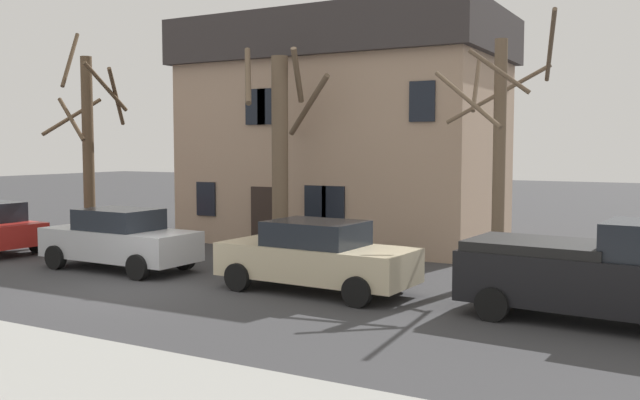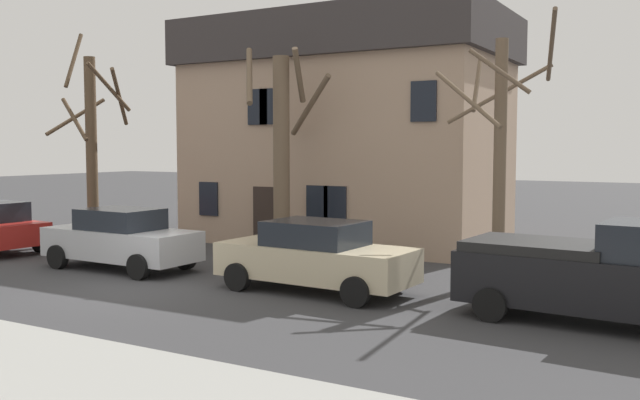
% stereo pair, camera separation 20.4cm
% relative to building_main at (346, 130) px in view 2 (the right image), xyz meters
% --- Properties ---
extents(ground_plane, '(120.00, 120.00, 0.00)m').
position_rel_building_main_xyz_m(ground_plane, '(-0.32, -10.34, -4.08)').
color(ground_plane, '#38383A').
extents(building_main, '(11.32, 6.60, 8.00)m').
position_rel_building_main_xyz_m(building_main, '(0.00, 0.00, 0.00)').
color(building_main, tan).
rests_on(building_main, ground_plane).
extents(tree_bare_near, '(2.97, 2.49, 7.57)m').
position_rel_building_main_xyz_m(tree_bare_near, '(-7.73, -4.94, -0.40)').
color(tree_bare_near, brown).
rests_on(tree_bare_near, ground_plane).
extents(tree_bare_mid, '(2.92, 2.93, 6.54)m').
position_rel_building_main_xyz_m(tree_bare_mid, '(0.27, -4.76, -0.72)').
color(tree_bare_mid, brown).
rests_on(tree_bare_mid, ground_plane).
extents(tree_bare_far, '(3.28, 3.40, 6.70)m').
position_rel_building_main_xyz_m(tree_bare_far, '(6.97, -4.86, -0.58)').
color(tree_bare_far, brown).
rests_on(tree_bare_far, ground_plane).
extents(car_silver_sedan, '(4.72, 2.10, 1.72)m').
position_rel_building_main_xyz_m(car_silver_sedan, '(-2.73, -8.49, -3.22)').
color(car_silver_sedan, '#B7BABF').
rests_on(car_silver_sedan, ground_plane).
extents(car_beige_sedan, '(4.86, 2.26, 1.70)m').
position_rel_building_main_xyz_m(car_beige_sedan, '(3.58, -8.42, -3.23)').
color(car_beige_sedan, '#C6B793').
rests_on(car_beige_sedan, ground_plane).
extents(pickup_truck_black, '(5.41, 2.52, 2.04)m').
position_rel_building_main_xyz_m(pickup_truck_black, '(9.94, -8.30, -3.09)').
color(pickup_truck_black, black).
rests_on(pickup_truck_black, ground_plane).
extents(bicycle_leaning, '(1.72, 0.41, 1.03)m').
position_rel_building_main_xyz_m(bicycle_leaning, '(-6.77, -4.54, -3.71)').
color(bicycle_leaning, black).
rests_on(bicycle_leaning, ground_plane).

